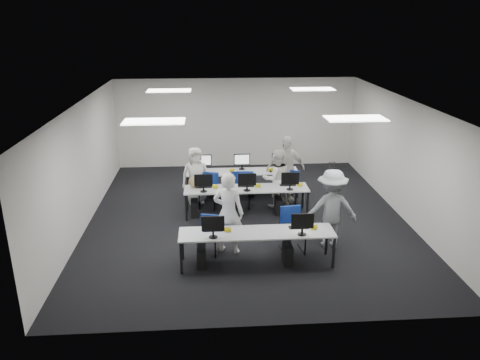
{
  "coord_description": "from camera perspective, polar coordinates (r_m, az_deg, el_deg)",
  "views": [
    {
      "loc": [
        -0.96,
        -11.06,
        4.92
      ],
      "look_at": [
        -0.17,
        0.08,
        1.0
      ],
      "focal_mm": 35.0,
      "sensor_mm": 36.0,
      "label": 1
    }
  ],
  "objects": [
    {
      "name": "desk_front",
      "position": [
        9.69,
        2.07,
        -6.62
      ],
      "size": [
        3.2,
        0.7,
        0.73
      ],
      "color": "#BABDBF",
      "rests_on": "ground"
    },
    {
      "name": "equipment_front",
      "position": [
        9.8,
        0.93,
        -8.4
      ],
      "size": [
        2.51,
        0.41,
        1.19
      ],
      "color": "#0C20A7",
      "rests_on": "desk_front"
    },
    {
      "name": "chair_2",
      "position": [
        12.7,
        -3.79,
        -2.05
      ],
      "size": [
        0.58,
        0.6,
        0.93
      ],
      "rotation": [
        0.0,
        0.0,
        -0.28
      ],
      "color": "navy",
      "rests_on": "ground"
    },
    {
      "name": "room",
      "position": [
        11.61,
        0.88,
        2.22
      ],
      "size": [
        9.0,
        9.02,
        3.0
      ],
      "color": "black",
      "rests_on": "ground"
    },
    {
      "name": "chair_1",
      "position": [
        10.42,
        6.38,
        -7.01
      ],
      "size": [
        0.54,
        0.58,
        0.99
      ],
      "rotation": [
        0.0,
        0.0,
        0.12
      ],
      "color": "navy",
      "rests_on": "ground"
    },
    {
      "name": "ceiling_panels",
      "position": [
        11.26,
        0.92,
        9.46
      ],
      "size": [
        5.2,
        4.6,
        0.02
      ],
      "color": "white",
      "rests_on": "room"
    },
    {
      "name": "student_1",
      "position": [
        12.58,
        4.48,
        0.18
      ],
      "size": [
        0.87,
        0.72,
        1.6
      ],
      "primitive_type": "imported",
      "rotation": [
        0.0,
        0.0,
        3.3
      ],
      "color": "silver",
      "rests_on": "ground"
    },
    {
      "name": "desk_back",
      "position": [
        13.38,
        0.29,
        0.88
      ],
      "size": [
        3.2,
        0.7,
        0.73
      ],
      "color": "#BABDBF",
      "rests_on": "ground"
    },
    {
      "name": "equipment_mid",
      "position": [
        12.15,
        -0.12,
        -2.7
      ],
      "size": [
        2.91,
        0.41,
        1.19
      ],
      "color": "white",
      "rests_on": "desk_mid"
    },
    {
      "name": "chair_5",
      "position": [
        12.96,
        -4.01,
        -1.65
      ],
      "size": [
        0.52,
        0.56,
        0.91
      ],
      "rotation": [
        0.0,
        0.0,
        0.18
      ],
      "color": "navy",
      "rests_on": "ground"
    },
    {
      "name": "desk_mid",
      "position": [
        12.07,
        0.78,
        -1.22
      ],
      "size": [
        3.2,
        0.7,
        0.73
      ],
      "color": "#BABDBF",
      "rests_on": "ground"
    },
    {
      "name": "student_0",
      "position": [
        10.08,
        -1.42,
        -4.04
      ],
      "size": [
        0.78,
        0.63,
        1.84
      ],
      "primitive_type": "imported",
      "rotation": [
        0.0,
        0.0,
        2.81
      ],
      "color": "silver",
      "rests_on": "ground"
    },
    {
      "name": "chair_4",
      "position": [
        12.86,
        6.09,
        -1.82
      ],
      "size": [
        0.61,
        0.64,
        0.95
      ],
      "rotation": [
        0.0,
        0.0,
        -0.36
      ],
      "color": "navy",
      "rests_on": "ground"
    },
    {
      "name": "handbag",
      "position": [
        12.11,
        -5.45,
        -0.24
      ],
      "size": [
        0.39,
        0.29,
        0.3
      ],
      "primitive_type": "ellipsoid",
      "rotation": [
        0.0,
        0.0,
        -0.16
      ],
      "color": "olive",
      "rests_on": "desk_mid"
    },
    {
      "name": "equipment_back",
      "position": [
        13.52,
        1.09,
        -0.37
      ],
      "size": [
        2.91,
        0.41,
        1.19
      ],
      "color": "white",
      "rests_on": "desk_back"
    },
    {
      "name": "chair_3",
      "position": [
        12.69,
        0.05,
        -2.01
      ],
      "size": [
        0.48,
        0.52,
        0.95
      ],
      "rotation": [
        0.0,
        0.0,
        0.04
      ],
      "color": "navy",
      "rests_on": "ground"
    },
    {
      "name": "chair_7",
      "position": [
        13.05,
        5.72,
        -1.58
      ],
      "size": [
        0.49,
        0.52,
        0.89
      ],
      "rotation": [
        0.0,
        0.0,
        0.13
      ],
      "color": "navy",
      "rests_on": "ground"
    },
    {
      "name": "student_3",
      "position": [
        12.94,
        5.58,
        1.33
      ],
      "size": [
        1.15,
        0.6,
        1.87
      ],
      "primitive_type": "imported",
      "rotation": [
        0.0,
        0.0,
        0.13
      ],
      "color": "silver",
      "rests_on": "ground"
    },
    {
      "name": "chair_6",
      "position": [
        12.98,
        0.61,
        -1.47
      ],
      "size": [
        0.52,
        0.56,
        0.98
      ],
      "rotation": [
        0.0,
        0.0,
        -0.08
      ],
      "color": "navy",
      "rests_on": "ground"
    },
    {
      "name": "chair_0",
      "position": [
        10.3,
        -3.84,
        -7.55
      ],
      "size": [
        0.5,
        0.52,
        0.84
      ],
      "rotation": [
        0.0,
        0.0,
        -0.21
      ],
      "color": "navy",
      "rests_on": "ground"
    },
    {
      "name": "student_2",
      "position": [
        12.86,
        -5.43,
        0.54
      ],
      "size": [
        0.85,
        0.63,
        1.58
      ],
      "primitive_type": "imported",
      "rotation": [
        0.0,
        0.0,
        0.17
      ],
      "color": "silver",
      "rests_on": "ground"
    },
    {
      "name": "dslr_camera",
      "position": [
        10.37,
        11.2,
        1.84
      ],
      "size": [
        0.15,
        0.19,
        0.1
      ],
      "primitive_type": "cube",
      "rotation": [
        0.0,
        0.0,
        3.09
      ],
      "color": "black",
      "rests_on": "photographer"
    },
    {
      "name": "photographer",
      "position": [
        10.53,
        11.06,
        -3.46
      ],
      "size": [
        1.2,
        0.73,
        1.81
      ],
      "primitive_type": "imported",
      "rotation": [
        0.0,
        0.0,
        3.09
      ],
      "color": "gray",
      "rests_on": "ground"
    }
  ]
}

